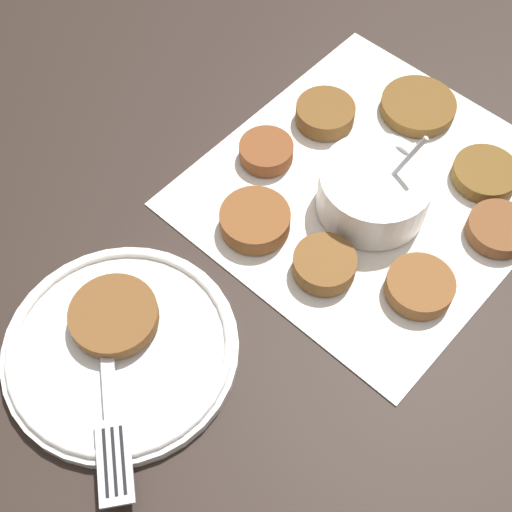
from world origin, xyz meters
TOP-DOWN VIEW (x-y plane):
  - ground_plane at (0.00, 0.00)m, footprint 4.00×4.00m
  - napkin at (-0.00, -0.00)m, footprint 0.36×0.33m
  - sauce_bowl at (-0.02, -0.01)m, footprint 0.12×0.11m
  - fritter_0 at (0.12, 0.03)m, footprint 0.08×0.08m
  - fritter_1 at (0.09, -0.08)m, footprint 0.07×0.07m
  - fritter_2 at (0.04, -0.13)m, footprint 0.06×0.06m
  - fritter_3 at (-0.05, 0.11)m, footprint 0.06×0.06m
  - fritter_4 at (0.04, 0.10)m, footprint 0.07×0.07m
  - fritter_5 at (-0.12, 0.06)m, footprint 0.07×0.07m
  - fritter_6 at (-0.11, -0.03)m, footprint 0.06×0.06m
  - fritter_7 at (-0.07, -0.11)m, footprint 0.07×0.07m
  - serving_plate at (-0.31, 0.05)m, footprint 0.22×0.22m
  - fritter_on_plate at (-0.29, 0.08)m, footprint 0.08×0.08m
  - fork at (-0.36, 0.00)m, footprint 0.13×0.16m

SIDE VIEW (x-z plane):
  - ground_plane at x=0.00m, z-range 0.00..0.00m
  - napkin at x=0.00m, z-range 0.00..0.00m
  - serving_plate at x=-0.31m, z-range 0.00..0.02m
  - fritter_0 at x=0.12m, z-range 0.00..0.02m
  - fritter_1 at x=0.09m, z-range 0.00..0.02m
  - fritter_2 at x=0.04m, z-range 0.00..0.02m
  - fritter_3 at x=-0.05m, z-range 0.00..0.02m
  - fritter_7 at x=-0.07m, z-range 0.00..0.02m
  - fritter_4 at x=0.04m, z-range 0.00..0.02m
  - fritter_6 at x=-0.11m, z-range 0.00..0.03m
  - fritter_5 at x=-0.12m, z-range 0.00..0.03m
  - fork at x=-0.36m, z-range 0.02..0.02m
  - fritter_on_plate at x=-0.29m, z-range 0.02..0.03m
  - sauce_bowl at x=-0.02m, z-range -0.02..0.08m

